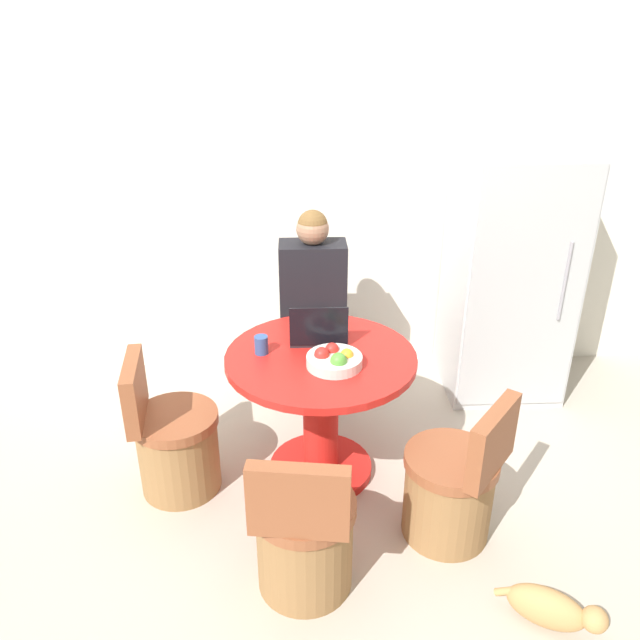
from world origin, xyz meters
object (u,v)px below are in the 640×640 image
object	(u,v)px
refrigerator	(509,274)
chair_near_camera	(304,538)
person_seated	(313,303)
dining_table	(321,399)
laptop	(318,333)
cat	(552,609)
fruit_bowl	(334,359)
chair_near_right_corner	(452,489)
chair_left_side	(175,445)

from	to	relation	value
refrigerator	chair_near_camera	bearing A→B (deg)	-129.14
refrigerator	person_seated	size ratio (longest dim) A/B	1.25
refrigerator	dining_table	xyz separation A→B (m)	(-1.25, -0.89, -0.34)
dining_table	laptop	size ratio (longest dim) A/B	3.26
cat	person_seated	bearing A→B (deg)	148.07
fruit_bowl	cat	distance (m)	1.43
chair_near_right_corner	laptop	bearing A→B (deg)	-97.08
person_seated	fruit_bowl	bearing A→B (deg)	95.51
dining_table	chair_near_camera	size ratio (longest dim) A/B	1.26
chair_near_right_corner	cat	world-z (taller)	chair_near_right_corner
fruit_bowl	chair_left_side	bearing A→B (deg)	178.23
dining_table	fruit_bowl	size ratio (longest dim) A/B	3.56
chair_near_camera	chair_left_side	bearing A→B (deg)	-37.81
person_seated	cat	bearing A→B (deg)	118.03
refrigerator	laptop	bearing A→B (deg)	-149.41
chair_near_right_corner	chair_near_camera	xyz separation A→B (m)	(-0.71, -0.28, 0.00)
chair_left_side	cat	size ratio (longest dim) A/B	1.92
chair_near_camera	person_seated	bearing A→B (deg)	-85.58
refrigerator	dining_table	bearing A→B (deg)	-144.58
dining_table	fruit_bowl	xyz separation A→B (m)	(0.06, -0.12, 0.31)
fruit_bowl	dining_table	bearing A→B (deg)	117.67
refrigerator	fruit_bowl	size ratio (longest dim) A/B	5.90
person_seated	laptop	size ratio (longest dim) A/B	4.34
dining_table	refrigerator	bearing A→B (deg)	35.42
chair_near_camera	fruit_bowl	xyz separation A→B (m)	(0.17, 0.66, 0.51)
person_seated	cat	xyz separation A→B (m)	(0.93, -1.76, -0.62)
dining_table	chair_near_camera	distance (m)	0.81
person_seated	fruit_bowl	distance (m)	0.84
dining_table	chair_near_right_corner	size ratio (longest dim) A/B	1.26
refrigerator	cat	xyz separation A→B (m)	(-0.34, -1.93, -0.72)
chair_near_right_corner	person_seated	distance (m)	1.44
chair_left_side	fruit_bowl	size ratio (longest dim) A/B	2.82
chair_left_side	refrigerator	bearing A→B (deg)	-70.88
chair_left_side	person_seated	bearing A→B (deg)	-49.85
chair_left_side	fruit_bowl	bearing A→B (deg)	-98.45
fruit_bowl	refrigerator	bearing A→B (deg)	40.25
chair_near_camera	chair_left_side	distance (m)	0.96
chair_near_camera	laptop	xyz separation A→B (m)	(0.10, 0.92, 0.53)
chair_left_side	laptop	world-z (taller)	laptop
dining_table	chair_near_right_corner	bearing A→B (deg)	-39.04
refrigerator	person_seated	distance (m)	1.29
chair_left_side	cat	bearing A→B (deg)	-125.84
dining_table	laptop	xyz separation A→B (m)	(-0.01, 0.15, 0.32)
chair_left_side	person_seated	distance (m)	1.20
person_seated	cat	size ratio (longest dim) A/B	3.23
fruit_bowl	chair_near_camera	bearing A→B (deg)	-104.17
refrigerator	chair_left_side	world-z (taller)	refrigerator
dining_table	fruit_bowl	world-z (taller)	fruit_bowl
laptop	person_seated	bearing A→B (deg)	-88.75
refrigerator	chair_left_side	bearing A→B (deg)	-154.20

